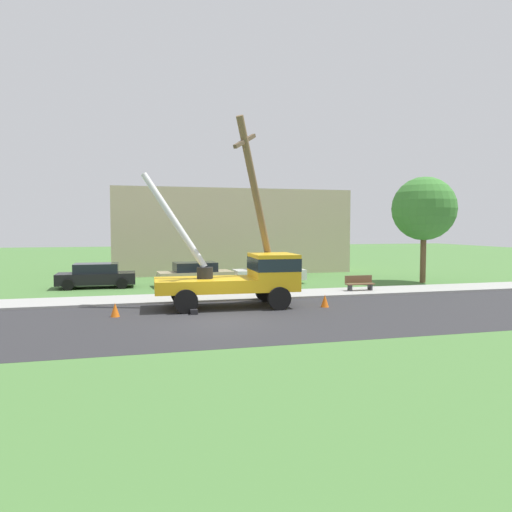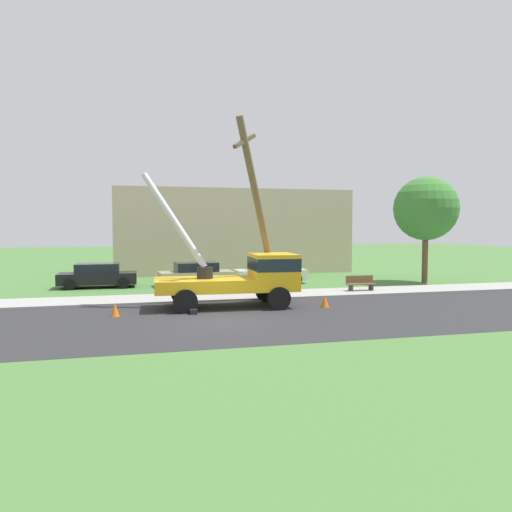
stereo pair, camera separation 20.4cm
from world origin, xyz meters
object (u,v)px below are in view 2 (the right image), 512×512
object	(u,v)px
parked_sedan_black	(98,275)
parked_sedan_white	(270,272)
traffic_cone_curbside	(272,296)
park_bench	(360,284)
traffic_cone_behind	(115,310)
utility_truck	(245,275)
leaning_utility_pole	(259,211)
parked_sedan_tan	(196,274)
traffic_cone_ahead	(325,301)
roadside_tree_near	(426,209)

from	to	relation	value
parked_sedan_black	parked_sedan_white	xyz separation A→B (m)	(10.38, -0.40, 0.00)
traffic_cone_curbside	park_bench	distance (m)	5.89
parked_sedan_black	traffic_cone_behind	bearing A→B (deg)	-82.40
utility_truck	leaning_utility_pole	size ratio (longest dim) A/B	0.81
leaning_utility_pole	parked_sedan_tan	bearing A→B (deg)	104.67
traffic_cone_ahead	traffic_cone_curbside	xyz separation A→B (m)	(-1.79, 2.16, 0.00)
utility_truck	parked_sedan_white	xyz separation A→B (m)	(3.53, 8.28, -0.70)
traffic_cone_behind	traffic_cone_ahead	bearing A→B (deg)	0.39
utility_truck	traffic_cone_ahead	distance (m)	3.73
park_bench	traffic_cone_ahead	bearing A→B (deg)	-132.34
traffic_cone_behind	roadside_tree_near	size ratio (longest dim) A/B	0.08
utility_truck	traffic_cone_ahead	bearing A→B (deg)	-17.30
utility_truck	leaning_utility_pole	distance (m)	3.02
traffic_cone_ahead	roadside_tree_near	size ratio (longest dim) A/B	0.08
utility_truck	leaning_utility_pole	world-z (taller)	leaning_utility_pole
traffic_cone_behind	parked_sedan_black	xyz separation A→B (m)	(-1.31, 9.80, 0.43)
traffic_cone_behind	park_bench	size ratio (longest dim) A/B	0.35
park_bench	leaning_utility_pole	bearing A→B (deg)	-158.40
traffic_cone_ahead	parked_sedan_white	xyz separation A→B (m)	(0.14, 9.34, 0.43)
traffic_cone_behind	parked_sedan_tan	bearing A→B (deg)	64.57
traffic_cone_ahead	parked_sedan_tan	xyz separation A→B (m)	(-4.55, 9.16, 0.43)
leaning_utility_pole	traffic_cone_curbside	bearing A→B (deg)	34.49
parked_sedan_black	parked_sedan_tan	bearing A→B (deg)	-5.80
utility_truck	traffic_cone_ahead	xyz separation A→B (m)	(3.39, -1.06, -1.13)
utility_truck	roadside_tree_near	world-z (taller)	roadside_tree_near
park_bench	parked_sedan_black	bearing A→B (deg)	158.15
leaning_utility_pole	traffic_cone_behind	bearing A→B (deg)	-165.23
parked_sedan_white	park_bench	bearing A→B (deg)	-55.24
roadside_tree_near	utility_truck	bearing A→B (deg)	-154.84
traffic_cone_ahead	traffic_cone_curbside	world-z (taller)	same
traffic_cone_curbside	traffic_cone_behind	bearing A→B (deg)	-162.76
parked_sedan_tan	utility_truck	bearing A→B (deg)	-81.83
park_bench	traffic_cone_curbside	bearing A→B (deg)	-160.47
parked_sedan_white	park_bench	size ratio (longest dim) A/B	2.76
leaning_utility_pole	parked_sedan_tan	xyz separation A→B (m)	(-1.97, 7.54, -3.55)
utility_truck	traffic_cone_curbside	size ratio (longest dim) A/B	12.06
leaning_utility_pole	traffic_cone_ahead	size ratio (longest dim) A/B	14.92
traffic_cone_behind	traffic_cone_curbside	distance (m)	7.48
traffic_cone_behind	parked_sedan_black	size ratio (longest dim) A/B	0.13
traffic_cone_curbside	parked_sedan_tan	size ratio (longest dim) A/B	0.12
traffic_cone_curbside	parked_sedan_tan	xyz separation A→B (m)	(-2.76, 7.00, 0.43)
traffic_cone_behind	parked_sedan_black	bearing A→B (deg)	97.60
utility_truck	parked_sedan_white	distance (m)	9.03
utility_truck	traffic_cone_behind	distance (m)	5.77
traffic_cone_behind	parked_sedan_white	world-z (taller)	parked_sedan_white
park_bench	roadside_tree_near	xyz separation A→B (m)	(5.98, 3.10, 4.22)
roadside_tree_near	traffic_cone_curbside	bearing A→B (deg)	-156.27
traffic_cone_ahead	roadside_tree_near	distance (m)	12.90
parked_sedan_tan	park_bench	distance (m)	9.72
utility_truck	parked_sedan_black	bearing A→B (deg)	128.29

